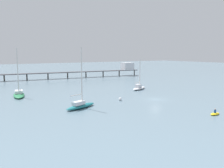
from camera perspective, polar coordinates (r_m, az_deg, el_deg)
The scene contains 7 objects.
ground_plane at distance 57.04m, azimuth 10.32°, elevation -3.63°, with size 400.00×400.00×0.00m, color slate.
pier at distance 108.51m, azimuth -2.27°, elevation 3.64°, with size 67.68×11.75×6.17m.
sailboat_teal at distance 47.52m, azimuth -7.55°, elevation -4.87°, with size 7.69×4.35×11.97m.
sailboat_white at distance 71.22m, azimuth 6.47°, elevation -0.81°, with size 7.01×4.73×8.94m.
sailboat_green at distance 64.46m, azimuth -21.34°, elevation -2.15°, with size 4.34×9.68×11.96m.
dinghy_yellow at distance 46.13m, azimuth 23.36°, elevation -6.50°, with size 2.35×1.23×1.14m.
mooring_buoy_mid at distance 54.53m, azimuth 1.97°, elevation -3.62°, with size 0.75×0.75×0.75m, color silver.
Camera 1 is at (-37.99, -41.13, 10.92)m, focal length 38.30 mm.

